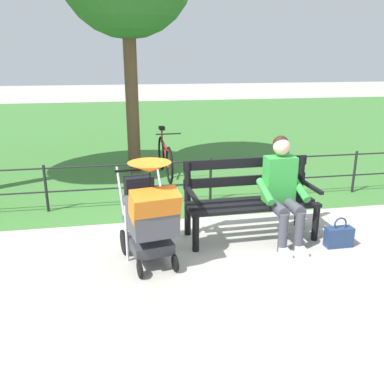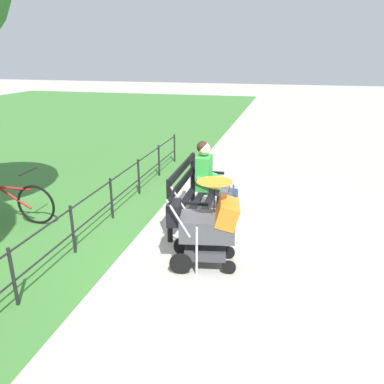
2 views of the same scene
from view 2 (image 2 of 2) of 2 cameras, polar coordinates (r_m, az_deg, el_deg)
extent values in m
plane|color=#ADA89E|center=(5.63, -0.76, -7.73)|extent=(60.00, 60.00, 0.00)
cube|color=black|center=(6.19, -0.52, -0.54)|extent=(1.60, 0.13, 0.04)
cube|color=black|center=(6.15, 1.11, -0.67)|extent=(1.60, 0.13, 0.04)
cube|color=black|center=(6.12, 2.76, -0.80)|extent=(1.60, 0.13, 0.04)
cube|color=black|center=(6.14, -1.43, 1.46)|extent=(1.60, 0.07, 0.12)
cube|color=black|center=(6.07, -1.45, 3.52)|extent=(1.60, 0.07, 0.12)
cylinder|color=black|center=(6.89, 4.00, -0.40)|extent=(0.08, 0.08, 0.45)
cylinder|color=black|center=(6.89, 0.11, 1.85)|extent=(0.08, 0.08, 0.95)
cube|color=black|center=(6.79, 2.42, 2.93)|extent=(0.06, 0.56, 0.04)
cylinder|color=black|center=(5.53, 1.54, -5.69)|extent=(0.08, 0.08, 0.45)
cylinder|color=black|center=(5.53, -3.32, -2.87)|extent=(0.08, 0.08, 0.95)
cube|color=black|center=(5.40, -0.50, -1.61)|extent=(0.06, 0.56, 0.04)
cylinder|color=#42424C|center=(6.50, 3.84, 0.62)|extent=(0.15, 0.40, 0.14)
cylinder|color=#42424C|center=(6.31, 3.55, 0.04)|extent=(0.15, 0.40, 0.14)
cylinder|color=#42424C|center=(6.56, 5.52, -1.44)|extent=(0.11, 0.11, 0.47)
cylinder|color=#42424C|center=(6.37, 5.28, -2.08)|extent=(0.11, 0.11, 0.47)
cube|color=silver|center=(6.62, 6.15, -3.11)|extent=(0.10, 0.22, 0.07)
cube|color=silver|center=(6.44, 5.93, -3.79)|extent=(0.10, 0.22, 0.07)
cube|color=green|center=(6.35, 1.79, 2.86)|extent=(0.36, 0.23, 0.56)
cylinder|color=green|center=(6.57, 3.18, 2.51)|extent=(0.10, 0.43, 0.23)
cylinder|color=green|center=(6.16, 2.48, 1.31)|extent=(0.10, 0.43, 0.23)
sphere|color=beige|center=(6.25, 1.83, 6.37)|extent=(0.20, 0.20, 0.20)
sphere|color=black|center=(6.25, 1.56, 6.65)|extent=(0.19, 0.19, 0.19)
cylinder|color=black|center=(5.28, -1.22, -8.01)|extent=(0.08, 0.28, 0.28)
cylinder|color=black|center=(4.88, -1.71, -10.53)|extent=(0.08, 0.28, 0.28)
cylinder|color=black|center=(5.26, 5.35, -8.87)|extent=(0.06, 0.18, 0.18)
cylinder|color=black|center=(4.93, 5.44, -11.00)|extent=(0.06, 0.18, 0.18)
cube|color=#38383D|center=(5.03, 1.98, -8.54)|extent=(0.50, 0.59, 0.12)
cylinder|color=silver|center=(5.19, 0.98, -6.27)|extent=(0.03, 0.03, 0.65)
cylinder|color=silver|center=(4.78, 0.69, -8.71)|extent=(0.03, 0.03, 0.65)
cube|color=#47474C|center=(4.88, 2.27, -5.13)|extent=(0.57, 0.75, 0.28)
cube|color=orange|center=(4.80, 5.17, -3.04)|extent=(0.53, 0.38, 0.33)
cylinder|color=black|center=(4.75, -2.98, -0.60)|extent=(0.52, 0.12, 0.03)
cylinder|color=silver|center=(5.03, -1.50, -1.85)|extent=(0.08, 0.30, 0.49)
cylinder|color=silver|center=(4.61, -2.03, -3.97)|extent=(0.08, 0.30, 0.49)
cone|color=orange|center=(4.67, 3.34, 0.97)|extent=(0.51, 0.51, 0.10)
cylinder|color=black|center=(4.73, 3.30, -1.10)|extent=(0.01, 0.01, 0.30)
cube|color=black|center=(4.83, -2.70, -3.05)|extent=(0.34, 0.21, 0.28)
cube|color=navy|center=(7.08, 6.05, -0.82)|extent=(0.32, 0.14, 0.24)
torus|color=navy|center=(7.02, 6.10, 0.48)|extent=(0.16, 0.02, 0.16)
cylinder|color=black|center=(9.73, -2.59, 6.48)|extent=(0.04, 0.04, 0.70)
cylinder|color=black|center=(8.62, -4.89, 4.63)|extent=(0.04, 0.04, 0.70)
cylinder|color=black|center=(7.53, -7.86, 2.24)|extent=(0.04, 0.04, 0.70)
cylinder|color=black|center=(6.48, -11.78, -0.96)|extent=(0.04, 0.04, 0.70)
cylinder|color=black|center=(5.50, -17.17, -5.32)|extent=(0.04, 0.04, 0.70)
cylinder|color=black|center=(4.64, -24.86, -11.33)|extent=(0.04, 0.04, 0.70)
cylinder|color=black|center=(5.87, -14.50, -0.27)|extent=(8.50, 0.02, 0.02)
cylinder|color=black|center=(6.00, -14.21, -3.40)|extent=(8.50, 0.02, 0.02)
torus|color=black|center=(6.63, -22.01, -1.74)|extent=(0.06, 0.66, 0.66)
cylinder|color=maroon|center=(6.84, -25.76, 0.59)|extent=(0.07, 0.90, 0.04)
cylinder|color=maroon|center=(6.83, -24.91, -0.66)|extent=(0.06, 0.63, 0.38)
cylinder|color=black|center=(6.49, -23.00, 2.82)|extent=(0.44, 0.04, 0.02)
camera|label=1|loc=(5.16, 52.83, 7.07)|focal=38.55mm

